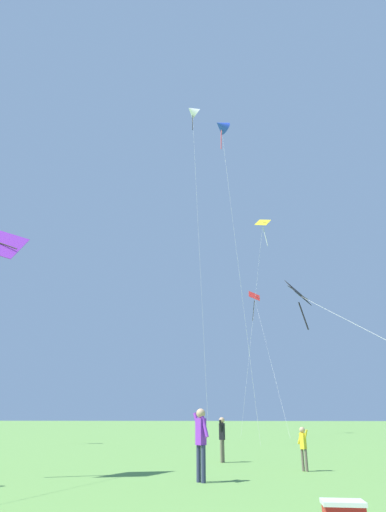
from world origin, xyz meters
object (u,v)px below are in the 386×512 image
Objects in this scene: kite_blue_delta at (221,126)px; kite_black_large at (305,300)px; person_in_blue_jacket at (201,437)px; kite_white_distant at (192,111)px; person_near_tree at (222,435)px; kite_yellow_diamond at (263,232)px; kite_red_high at (255,303)px; person_child_small at (303,444)px.

kite_black_large is at bearing -75.97° from kite_blue_delta.
kite_white_distant is at bearing 97.60° from person_in_blue_jacket.
kite_black_large reaches higher than person_in_blue_jacket.
kite_black_large is at bearing -69.65° from kite_white_distant.
person_near_tree is (0.34, -14.21, -24.53)m from kite_blue_delta.
kite_yellow_diamond is 1.55× the size of kite_red_high.
person_in_blue_jacket is (2.99, -22.43, -28.58)m from kite_white_distant.
kite_black_large is 7.98× the size of person_near_tree.
kite_yellow_diamond is 0.75× the size of kite_white_distant.
person_child_small is at bearing -91.38° from kite_yellow_diamond.
person_child_small is (-0.71, -1.78, -5.10)m from kite_black_large.
kite_white_distant is 17.10× the size of person_in_blue_jacket.
kite_yellow_diamond is 0.87× the size of kite_blue_delta.
person_in_blue_jacket reaches higher than person_near_tree.
kite_white_distant reaches higher than kite_yellow_diamond.
person_in_blue_jacket is at bearing -96.36° from kite_yellow_diamond.
person_child_small is at bearing -73.23° from kite_white_distant.
person_child_small is 0.82× the size of person_near_tree.
kite_black_large is 30.48m from kite_white_distant.
kite_yellow_diamond reaches higher than kite_red_high.
kite_black_large is at bearing -87.60° from kite_red_high.
kite_blue_delta is 29.97m from person_child_small.
person_in_blue_jacket is (-2.92, -2.79, 0.31)m from person_child_small.
person_near_tree is at bearing 137.17° from person_child_small.
kite_black_large is 6.02m from person_near_tree.
kite_yellow_diamond is 36.04m from person_child_small.
kite_black_large is 7.00× the size of person_in_blue_jacket.
person_in_blue_jacket is at bearing -128.46° from kite_black_large.
person_near_tree is at bearing 87.35° from person_in_blue_jacket.
kite_yellow_diamond reaches higher than person_in_blue_jacket.
kite_white_distant is 33.60m from person_near_tree.
kite_blue_delta is at bearing 100.25° from person_child_small.
kite_blue_delta is 20.60× the size of person_child_small.
kite_blue_delta is 0.86× the size of kite_white_distant.
kite_yellow_diamond is 7.99m from kite_red_high.
person_near_tree is (-3.39, 0.71, -4.92)m from kite_black_large.
person_child_small is (-0.72, -29.88, -20.13)m from kite_yellow_diamond.
person_near_tree is (3.24, -17.15, -28.71)m from kite_white_distant.
kite_yellow_diamond is 14.45m from kite_blue_delta.
person_child_small is (5.92, -19.64, -28.89)m from kite_white_distant.
person_near_tree is at bearing -94.25° from kite_red_high.
kite_red_high reaches higher than kite_black_large.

